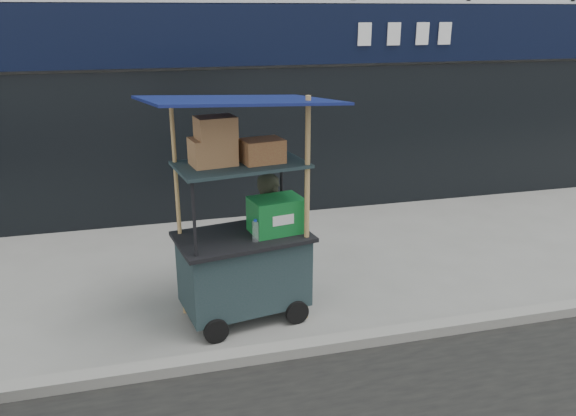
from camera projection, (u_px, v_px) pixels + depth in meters
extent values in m
plane|color=slate|center=(291.00, 343.00, 5.79)|extent=(80.00, 80.00, 0.00)
cube|color=gray|center=(296.00, 349.00, 5.59)|extent=(80.00, 0.18, 0.12)
cube|color=black|center=(225.00, 35.00, 8.36)|extent=(15.68, 0.06, 0.90)
cube|color=black|center=(229.00, 147.00, 8.96)|extent=(15.68, 0.04, 2.40)
cube|color=#1C2E2F|center=(244.00, 271.00, 6.15)|extent=(1.43, 0.98, 0.77)
cylinder|color=black|center=(216.00, 331.00, 5.76)|extent=(0.27, 0.10, 0.26)
cylinder|color=black|center=(297.00, 313.00, 6.12)|extent=(0.27, 0.10, 0.26)
cube|color=black|center=(243.00, 237.00, 6.02)|extent=(1.53, 1.08, 0.04)
cylinder|color=black|center=(194.00, 221.00, 5.37)|extent=(0.04, 0.04, 0.82)
cylinder|color=black|center=(307.00, 204.00, 5.84)|extent=(0.04, 0.04, 0.82)
cylinder|color=black|center=(178.00, 201.00, 5.94)|extent=(0.04, 0.04, 0.82)
cylinder|color=black|center=(282.00, 187.00, 6.41)|extent=(0.04, 0.04, 0.82)
cube|color=#1C2E2F|center=(241.00, 165.00, 5.76)|extent=(1.43, 0.98, 0.03)
cylinder|color=#9B7D46|center=(307.00, 214.00, 5.88)|extent=(0.06, 0.06, 2.47)
cylinder|color=#9B7D46|center=(179.00, 216.00, 5.99)|extent=(0.05, 0.05, 2.36)
cube|color=#0D194E|center=(239.00, 100.00, 5.54)|extent=(2.06, 1.61, 0.22)
cube|color=#106B22|center=(276.00, 215.00, 6.05)|extent=(0.61, 0.47, 0.38)
cylinder|color=silver|center=(256.00, 231.00, 5.81)|extent=(0.08, 0.08, 0.22)
cylinder|color=#173BAD|center=(255.00, 220.00, 5.77)|extent=(0.04, 0.04, 0.02)
cube|color=olive|center=(213.00, 152.00, 5.64)|extent=(0.49, 0.40, 0.27)
cube|color=olive|center=(262.00, 151.00, 5.75)|extent=(0.46, 0.37, 0.24)
cube|color=olive|center=(215.00, 127.00, 5.56)|extent=(0.43, 0.35, 0.22)
imported|color=#27291E|center=(271.00, 236.00, 6.57)|extent=(0.38, 0.56, 1.51)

